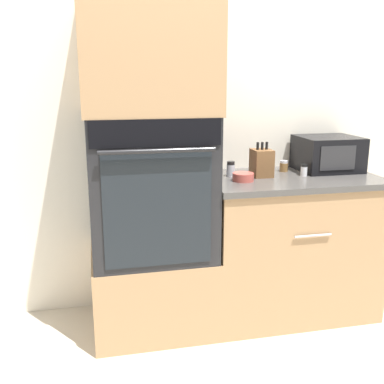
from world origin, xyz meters
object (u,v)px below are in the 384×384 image
at_px(microwave, 328,154).
at_px(bowl, 243,177).
at_px(condiment_jar_far, 284,166).
at_px(wall_oven, 150,186).
at_px(knife_block, 262,163).
at_px(condiment_jar_mid, 231,169).
at_px(condiment_jar_near, 304,170).

distance_m(microwave, bowl, 0.66).
bearing_deg(condiment_jar_far, wall_oven, -170.43).
bearing_deg(knife_block, microwave, 9.75).
xyz_separation_m(microwave, condiment_jar_mid, (-0.66, -0.05, -0.06)).
bearing_deg(condiment_jar_far, condiment_jar_near, -64.98).
relative_size(wall_oven, condiment_jar_far, 11.45).
bearing_deg(bowl, microwave, 16.15).
bearing_deg(microwave, wall_oven, -173.88).
relative_size(microwave, condiment_jar_near, 5.22).
relative_size(microwave, knife_block, 1.80).
distance_m(microwave, condiment_jar_mid, 0.66).
distance_m(microwave, knife_block, 0.49).
xyz_separation_m(bowl, condiment_jar_far, (0.34, 0.20, 0.01)).
bearing_deg(condiment_jar_near, wall_oven, -179.97).
xyz_separation_m(knife_block, condiment_jar_mid, (-0.18, 0.04, -0.04)).
bearing_deg(wall_oven, bowl, -6.14).
relative_size(wall_oven, microwave, 2.15).
bearing_deg(bowl, condiment_jar_near, 8.07).
distance_m(knife_block, bowl, 0.19).
distance_m(condiment_jar_mid, condiment_jar_far, 0.38).
relative_size(wall_oven, knife_block, 3.85).
height_order(wall_oven, condiment_jar_far, wall_oven).
bearing_deg(condiment_jar_mid, bowl, -75.98).
height_order(knife_block, condiment_jar_mid, knife_block).
xyz_separation_m(bowl, condiment_jar_near, (0.41, 0.06, 0.01)).
relative_size(wall_oven, bowl, 6.45).
height_order(bowl, condiment_jar_far, condiment_jar_far).
distance_m(bowl, condiment_jar_mid, 0.14).
relative_size(microwave, condiment_jar_mid, 4.08).
height_order(microwave, condiment_jar_mid, microwave).
xyz_separation_m(microwave, knife_block, (-0.48, -0.08, -0.03)).
bearing_deg(condiment_jar_mid, wall_oven, -171.09).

